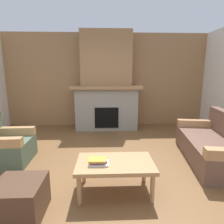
# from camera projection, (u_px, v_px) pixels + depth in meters

# --- Properties ---
(ground) EXTENTS (9.00, 9.00, 0.00)m
(ground) POSITION_uv_depth(u_px,v_px,m) (108.00, 174.00, 2.94)
(ground) COLOR brown
(wall_back_wood_panel) EXTENTS (6.00, 0.12, 2.70)m
(wall_back_wood_panel) POSITION_uv_depth(u_px,v_px,m) (106.00, 81.00, 5.61)
(wall_back_wood_panel) COLOR #997047
(wall_back_wood_panel) RESTS_ON ground
(fireplace) EXTENTS (1.90, 0.82, 2.70)m
(fireplace) POSITION_uv_depth(u_px,v_px,m) (106.00, 88.00, 5.28)
(fireplace) COLOR gray
(fireplace) RESTS_ON ground
(couch) EXTENTS (1.11, 1.91, 0.85)m
(couch) POSITION_uv_depth(u_px,v_px,m) (215.00, 145.00, 3.36)
(couch) COLOR brown
(couch) RESTS_ON ground
(armchair) EXTENTS (0.79, 0.79, 0.85)m
(armchair) POSITION_uv_depth(u_px,v_px,m) (5.00, 146.00, 3.31)
(armchair) COLOR #4C604C
(armchair) RESTS_ON ground
(coffee_table) EXTENTS (1.00, 0.60, 0.43)m
(coffee_table) POSITION_uv_depth(u_px,v_px,m) (115.00, 166.00, 2.44)
(coffee_table) COLOR tan
(coffee_table) RESTS_ON ground
(ottoman) EXTENTS (0.52, 0.52, 0.40)m
(ottoman) POSITION_uv_depth(u_px,v_px,m) (20.00, 199.00, 2.06)
(ottoman) COLOR #4C3323
(ottoman) RESTS_ON ground
(book_stack_near_edge) EXTENTS (0.25, 0.20, 0.07)m
(book_stack_near_edge) POSITION_uv_depth(u_px,v_px,m) (98.00, 161.00, 2.37)
(book_stack_near_edge) COLOR beige
(book_stack_near_edge) RESTS_ON coffee_table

